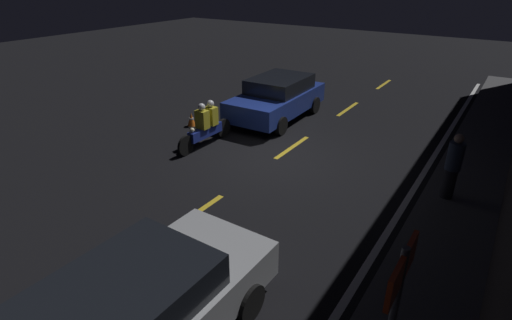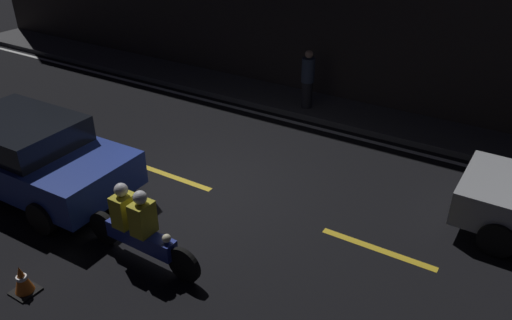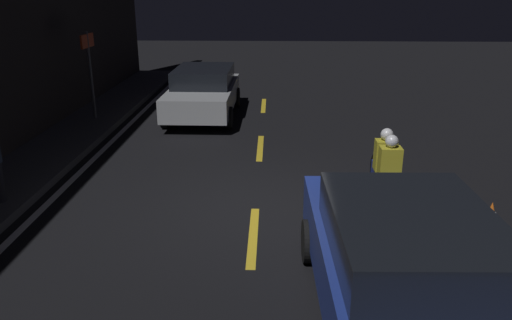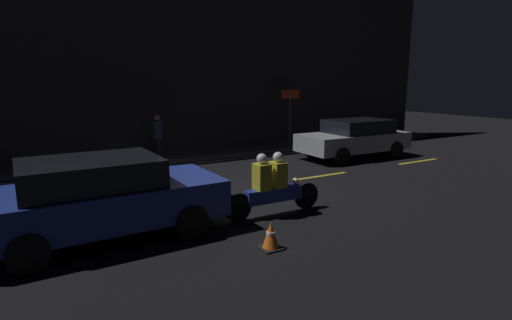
{
  "view_description": "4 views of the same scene",
  "coord_description": "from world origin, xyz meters",
  "px_view_note": "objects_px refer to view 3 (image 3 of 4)",
  "views": [
    {
      "loc": [
        8.92,
        5.25,
        4.86
      ],
      "look_at": [
        1.85,
        0.56,
        0.84
      ],
      "focal_mm": 28.0,
      "sensor_mm": 36.0,
      "label": 1
    },
    {
      "loc": [
        5.25,
        -6.7,
        5.42
      ],
      "look_at": [
        1.07,
        0.02,
        1.0
      ],
      "focal_mm": 35.0,
      "sensor_mm": 36.0,
      "label": 2
    },
    {
      "loc": [
        -8.0,
        -0.27,
        3.73
      ],
      "look_at": [
        0.29,
        -0.0,
        0.81
      ],
      "focal_mm": 35.0,
      "sensor_mm": 36.0,
      "label": 3
    },
    {
      "loc": [
        -4.14,
        -9.23,
        2.84
      ],
      "look_at": [
        1.08,
        -0.26,
        0.79
      ],
      "focal_mm": 28.0,
      "sensor_mm": 36.0,
      "label": 4
    }
  ],
  "objects_px": {
    "traffic_cone_near": "(490,217)",
    "sedan_blue": "(404,263)",
    "hatchback_silver": "(204,91)",
    "motorcycle": "(386,171)",
    "shop_sign": "(89,58)"
  },
  "relations": [
    {
      "from": "traffic_cone_near",
      "to": "sedan_blue",
      "type": "bearing_deg",
      "value": 139.79
    },
    {
      "from": "hatchback_silver",
      "to": "traffic_cone_near",
      "type": "distance_m",
      "value": 9.13
    },
    {
      "from": "motorcycle",
      "to": "shop_sign",
      "type": "relative_size",
      "value": 0.98
    },
    {
      "from": "sedan_blue",
      "to": "hatchback_silver",
      "type": "xyz_separation_m",
      "value": [
        9.61,
        3.53,
        -0.03
      ]
    },
    {
      "from": "hatchback_silver",
      "to": "shop_sign",
      "type": "height_order",
      "value": "shop_sign"
    },
    {
      "from": "sedan_blue",
      "to": "shop_sign",
      "type": "distance_m",
      "value": 10.95
    },
    {
      "from": "shop_sign",
      "to": "traffic_cone_near",
      "type": "bearing_deg",
      "value": -126.62
    },
    {
      "from": "traffic_cone_near",
      "to": "shop_sign",
      "type": "relative_size",
      "value": 0.2
    },
    {
      "from": "sedan_blue",
      "to": "motorcycle",
      "type": "height_order",
      "value": "sedan_blue"
    },
    {
      "from": "shop_sign",
      "to": "hatchback_silver",
      "type": "bearing_deg",
      "value": -73.56
    },
    {
      "from": "motorcycle",
      "to": "shop_sign",
      "type": "xyz_separation_m",
      "value": [
        5.39,
        7.05,
        1.2
      ]
    },
    {
      "from": "sedan_blue",
      "to": "motorcycle",
      "type": "xyz_separation_m",
      "value": [
        3.33,
        -0.52,
        -0.15
      ]
    },
    {
      "from": "motorcycle",
      "to": "sedan_blue",
      "type": "bearing_deg",
      "value": 171.89
    },
    {
      "from": "sedan_blue",
      "to": "motorcycle",
      "type": "bearing_deg",
      "value": -10.24
    },
    {
      "from": "motorcycle",
      "to": "shop_sign",
      "type": "distance_m",
      "value": 8.96
    }
  ]
}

